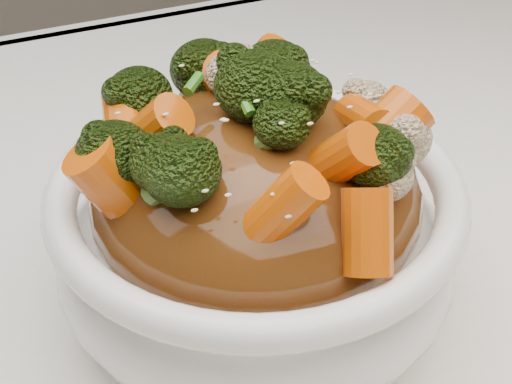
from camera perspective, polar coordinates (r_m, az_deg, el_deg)
name	(u,v)px	position (r m, az deg, el deg)	size (l,w,h in m)	color
tablecloth	(276,324)	(0.47, 1.43, -9.54)	(1.20, 0.80, 0.04)	white
bowl	(256,240)	(0.42, 0.00, -3.50)	(0.22, 0.22, 0.08)	white
sauce_base	(256,197)	(0.41, 0.00, -0.34)	(0.17, 0.17, 0.09)	#51290D
carrots	(256,92)	(0.37, 0.00, 7.32)	(0.17, 0.17, 0.05)	#D15306
broccoli	(256,93)	(0.37, 0.00, 7.18)	(0.17, 0.17, 0.04)	black
cauliflower	(256,97)	(0.37, 0.00, 6.92)	(0.17, 0.17, 0.04)	beige
scallions	(256,90)	(0.37, 0.00, 7.45)	(0.13, 0.13, 0.02)	#2E721A
sesame_seeds	(256,90)	(0.37, 0.00, 7.45)	(0.15, 0.15, 0.01)	beige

